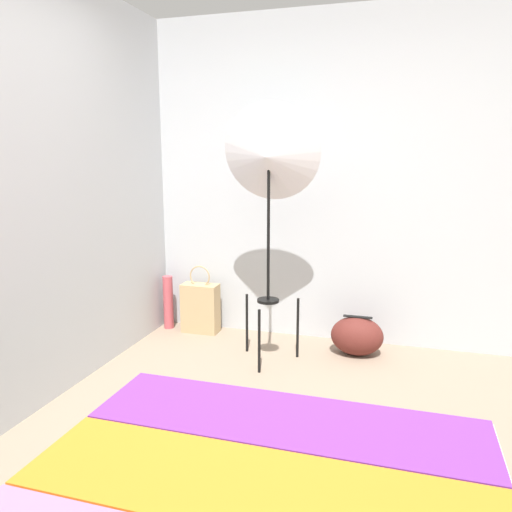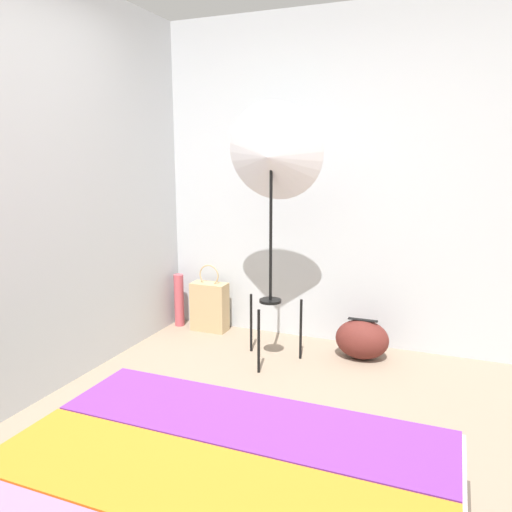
% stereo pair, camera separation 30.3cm
% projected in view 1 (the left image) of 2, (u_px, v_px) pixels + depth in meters
% --- Properties ---
extents(ground_plane, '(14.00, 14.00, 0.00)m').
position_uv_depth(ground_plane, '(258.00, 500.00, 2.20)').
color(ground_plane, gray).
extents(wall_back, '(8.00, 0.05, 2.60)m').
position_uv_depth(wall_back, '(334.00, 181.00, 3.94)').
color(wall_back, '#B7BCC1').
rests_on(wall_back, ground_plane).
extents(wall_side_left, '(0.05, 8.00, 2.60)m').
position_uv_depth(wall_side_left, '(83.00, 186.00, 3.31)').
color(wall_side_left, '#B7BCC1').
rests_on(wall_side_left, ground_plane).
extents(photo_umbrella, '(0.70, 0.40, 1.87)m').
position_uv_depth(photo_umbrella, '(269.00, 157.00, 3.44)').
color(photo_umbrella, black).
rests_on(photo_umbrella, ground_plane).
extents(tote_bag, '(0.31, 0.15, 0.59)m').
position_uv_depth(tote_bag, '(200.00, 307.00, 4.29)').
color(tote_bag, tan).
rests_on(tote_bag, ground_plane).
extents(duffel_bag, '(0.40, 0.30, 0.30)m').
position_uv_depth(duffel_bag, '(357.00, 336.00, 3.80)').
color(duffel_bag, '#5B231E').
rests_on(duffel_bag, ground_plane).
extents(paper_roll, '(0.09, 0.09, 0.47)m').
position_uv_depth(paper_roll, '(168.00, 302.00, 4.38)').
color(paper_roll, '#BC4C56').
rests_on(paper_roll, ground_plane).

